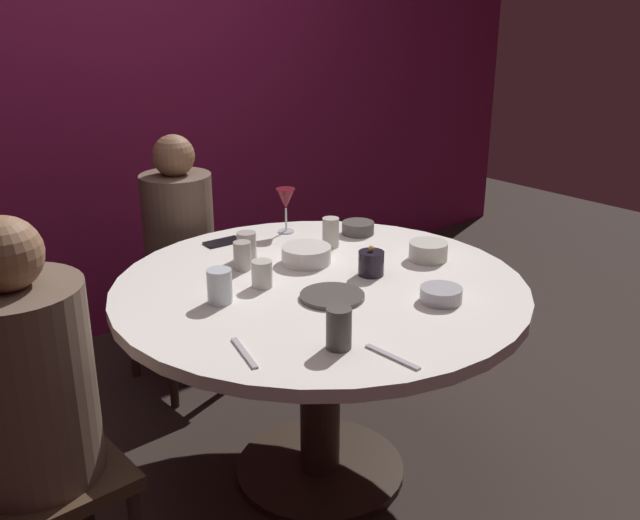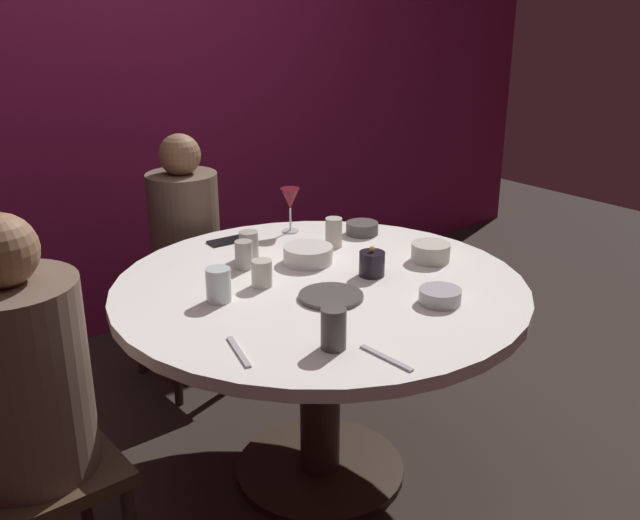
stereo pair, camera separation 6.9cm
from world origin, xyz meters
name	(u,v)px [view 2 (the right image)]	position (x,y,z in m)	size (l,w,h in m)	color
ground_plane	(320,472)	(0.00, 0.00, 0.00)	(8.00, 8.00, 0.00)	#2D231E
back_wall	(100,66)	(0.00, 1.61, 1.30)	(6.00, 0.10, 2.60)	maroon
dining_table	(320,324)	(0.00, 0.00, 0.59)	(1.35, 1.35, 0.74)	white
seated_diner_left	(21,383)	(-0.96, 0.00, 0.71)	(0.40, 0.40, 1.16)	#3F2D1E
seated_diner_back	(185,232)	(0.00, 0.90, 0.68)	(0.40, 0.40, 1.09)	#3F2D1E
candle_holder	(372,264)	(0.18, -0.06, 0.78)	(0.09, 0.09, 0.10)	black
wine_glass	(290,200)	(0.25, 0.49, 0.87)	(0.08, 0.08, 0.18)	silver
dinner_plate	(331,296)	(-0.05, -0.12, 0.74)	(0.20, 0.20, 0.01)	#4C4742
cell_phone	(227,241)	(-0.02, 0.54, 0.74)	(0.07, 0.14, 0.01)	black
bowl_serving_large	(440,296)	(0.18, -0.35, 0.76)	(0.13, 0.13, 0.05)	#B7B7BC
bowl_salad_center	(362,228)	(0.44, 0.29, 0.76)	(0.13, 0.13, 0.05)	#4C4742
bowl_small_white	(308,254)	(0.09, 0.17, 0.77)	(0.17, 0.17, 0.06)	silver
bowl_sauce_side	(431,252)	(0.43, -0.08, 0.77)	(0.14, 0.14, 0.06)	beige
cup_near_candle	(218,285)	(-0.33, 0.08, 0.79)	(0.08, 0.08, 0.11)	silver
cup_by_left_diner	(244,255)	(-0.12, 0.27, 0.79)	(0.06, 0.06, 0.10)	#B2ADA3
cup_by_right_diner	(334,328)	(-0.26, -0.38, 0.79)	(0.07, 0.07, 0.11)	#4C4742
cup_center_front	(334,232)	(0.26, 0.24, 0.79)	(0.06, 0.06, 0.11)	beige
cup_far_edge	(262,273)	(-0.16, 0.10, 0.78)	(0.07, 0.07, 0.09)	beige
cup_beside_wine	(249,245)	(-0.05, 0.34, 0.79)	(0.07, 0.07, 0.10)	#B2ADA3
fork_near_plate	(386,358)	(-0.19, -0.51, 0.74)	(0.02, 0.18, 0.01)	#B7B7BC
knife_near_plate	(239,352)	(-0.47, -0.24, 0.74)	(0.02, 0.18, 0.01)	#B7B7BC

